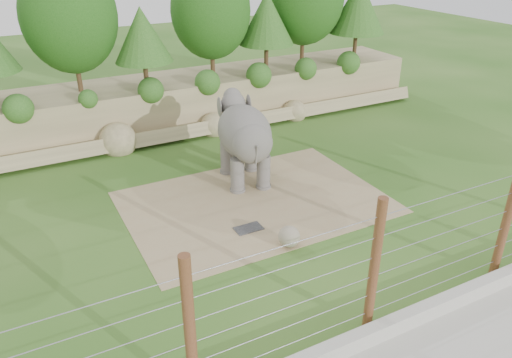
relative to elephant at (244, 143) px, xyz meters
name	(u,v)px	position (x,y,z in m)	size (l,w,h in m)	color
ground	(283,244)	(-1.01, -4.96, -1.72)	(90.00, 90.00, 0.00)	#275B17
back_embankment	(170,53)	(-0.42, 7.72, 2.25)	(30.00, 5.52, 8.77)	#877957
dirt_patch	(255,202)	(-0.51, -1.96, -1.71)	(10.00, 7.00, 0.02)	tan
drain_grate	(248,228)	(-1.64, -3.59, -1.68)	(1.00, 0.60, 0.03)	#262628
elephant	(244,143)	(0.00, 0.00, 0.00)	(1.82, 4.24, 3.43)	#58554F
stone_ball	(289,237)	(-0.91, -5.19, -1.32)	(0.75, 0.75, 0.75)	gray
retaining_wall	(380,331)	(-1.01, -9.96, -1.47)	(26.00, 0.35, 0.50)	beige
barrier_fence	(374,267)	(-1.01, -9.46, 0.28)	(20.26, 0.26, 4.00)	#542517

